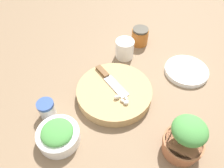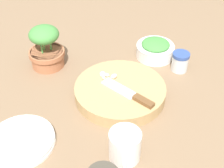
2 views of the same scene
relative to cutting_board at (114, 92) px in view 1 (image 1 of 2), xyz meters
The scene contains 10 objects.
ground_plane 0.04m from the cutting_board, 147.97° to the left, with size 5.00×5.00×0.00m, color #7F664C.
cutting_board is the anchor object (origin of this frame).
chef_knife 0.06m from the cutting_board, 102.52° to the right, with size 0.03×0.19×0.01m.
garlic_cloves 0.07m from the cutting_board, 82.55° to the left, with size 0.05×0.06×0.02m.
herb_bowl 0.26m from the cutting_board, 10.94° to the left, with size 0.14×0.14×0.07m.
spice_jar 0.26m from the cutting_board, 14.60° to the right, with size 0.06×0.06×0.07m.
coffee_mug 0.24m from the cutting_board, 136.69° to the right, with size 0.10×0.09×0.09m.
plate_stack 0.34m from the cutting_board, 167.35° to the left, with size 0.19×0.19×0.02m.
honey_jar 0.35m from the cutting_board, 145.76° to the right, with size 0.08×0.08×0.08m.
potted_herb 0.31m from the cutting_board, 98.03° to the left, with size 0.13×0.13×0.16m.
Camera 1 is at (0.35, 0.41, 0.67)m, focal length 35.00 mm.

